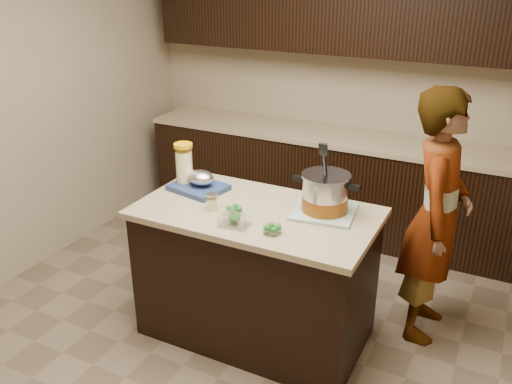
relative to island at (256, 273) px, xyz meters
The scene contains 13 objects.
ground_plane 0.45m from the island, ahead, with size 4.00×4.00×0.00m, color brown.
room_shell 1.26m from the island, ahead, with size 4.04×4.04×2.72m.
back_cabinets 1.81m from the island, 90.00° to the left, with size 3.60×0.63×2.33m.
island is the anchor object (origin of this frame).
dish_towel 0.62m from the island, 21.47° to the left, with size 0.36×0.36×0.02m, color #5A8664.
stock_pot 0.70m from the island, 21.45° to the left, with size 0.41×0.31×0.41m.
lemonade_pitcher 0.84m from the island, 168.29° to the left, with size 0.14×0.14×0.30m.
mason_jar 0.57m from the island, 153.61° to the right, with size 0.09×0.09×0.12m.
broccoli_tub_left 0.49m from the island, 130.22° to the right, with size 0.12×0.12×0.05m.
broccoli_tub_right 0.57m from the island, 46.46° to the right, with size 0.13×0.13×0.05m.
broccoli_tub_rect 0.53m from the island, 94.10° to the right, with size 0.18×0.13×0.06m.
blue_tray 0.69m from the island, 166.96° to the left, with size 0.39×0.34×0.13m.
person 1.19m from the island, 29.50° to the left, with size 0.60×0.39×1.65m, color gray.
Camera 1 is at (1.34, -2.66, 2.30)m, focal length 38.00 mm.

